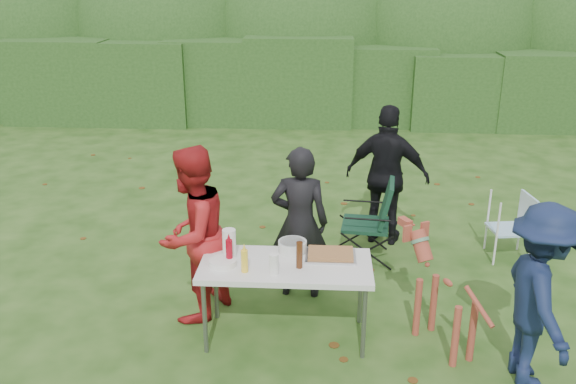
# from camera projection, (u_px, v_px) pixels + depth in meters

# --- Properties ---
(ground) EXTENTS (80.00, 80.00, 0.00)m
(ground) POSITION_uv_depth(u_px,v_px,m) (262.00, 327.00, 5.71)
(ground) COLOR #1E4211
(hedge_row) EXTENTS (22.00, 1.40, 1.70)m
(hedge_row) POSITION_uv_depth(u_px,v_px,m) (299.00, 83.00, 12.90)
(hedge_row) COLOR #23471C
(hedge_row) RESTS_ON ground
(shrub_backdrop) EXTENTS (20.00, 2.60, 3.20)m
(shrub_backdrop) POSITION_uv_depth(u_px,v_px,m) (302.00, 38.00, 14.13)
(shrub_backdrop) COLOR #3D6628
(shrub_backdrop) RESTS_ON ground
(folding_table) EXTENTS (1.50, 0.70, 0.74)m
(folding_table) POSITION_uv_depth(u_px,v_px,m) (286.00, 269.00, 5.33)
(folding_table) COLOR silver
(folding_table) RESTS_ON ground
(person_cook) EXTENTS (0.59, 0.40, 1.57)m
(person_cook) POSITION_uv_depth(u_px,v_px,m) (300.00, 223.00, 6.03)
(person_cook) COLOR black
(person_cook) RESTS_ON ground
(person_red_jacket) EXTENTS (0.92, 1.01, 1.69)m
(person_red_jacket) POSITION_uv_depth(u_px,v_px,m) (192.00, 234.00, 5.64)
(person_red_jacket) COLOR #A71B1D
(person_red_jacket) RESTS_ON ground
(person_black_puffy) EXTENTS (1.07, 0.68, 1.69)m
(person_black_puffy) POSITION_uv_depth(u_px,v_px,m) (387.00, 176.00, 7.20)
(person_black_puffy) COLOR black
(person_black_puffy) RESTS_ON ground
(child) EXTENTS (0.61, 1.01, 1.53)m
(child) POSITION_uv_depth(u_px,v_px,m) (540.00, 297.00, 4.73)
(child) COLOR #131F40
(child) RESTS_ON ground
(dog) EXTENTS (0.86, 1.10, 0.98)m
(dog) POSITION_uv_depth(u_px,v_px,m) (446.00, 298.00, 5.24)
(dog) COLOR #9D412F
(dog) RESTS_ON ground
(camping_chair) EXTENTS (0.66, 0.66, 0.96)m
(camping_chair) POSITION_uv_depth(u_px,v_px,m) (366.00, 220.00, 6.89)
(camping_chair) COLOR #123624
(camping_chair) RESTS_ON ground
(lawn_chair) EXTENTS (0.52, 0.52, 0.77)m
(lawn_chair) POSITION_uv_depth(u_px,v_px,m) (509.00, 227.00, 6.95)
(lawn_chair) COLOR #4AA7D6
(lawn_chair) RESTS_ON ground
(food_tray) EXTENTS (0.45, 0.30, 0.02)m
(food_tray) POSITION_uv_depth(u_px,v_px,m) (330.00, 256.00, 5.42)
(food_tray) COLOR #B7B7BA
(food_tray) RESTS_ON folding_table
(focaccia_bread) EXTENTS (0.40, 0.26, 0.04)m
(focaccia_bread) POSITION_uv_depth(u_px,v_px,m) (331.00, 253.00, 5.41)
(focaccia_bread) COLOR #9D693A
(focaccia_bread) RESTS_ON food_tray
(mustard_bottle) EXTENTS (0.06, 0.06, 0.20)m
(mustard_bottle) POSITION_uv_depth(u_px,v_px,m) (245.00, 261.00, 5.14)
(mustard_bottle) COLOR yellow
(mustard_bottle) RESTS_ON folding_table
(ketchup_bottle) EXTENTS (0.06, 0.06, 0.22)m
(ketchup_bottle) POSITION_uv_depth(u_px,v_px,m) (229.00, 252.00, 5.28)
(ketchup_bottle) COLOR maroon
(ketchup_bottle) RESTS_ON folding_table
(beer_bottle) EXTENTS (0.06, 0.06, 0.24)m
(beer_bottle) POSITION_uv_depth(u_px,v_px,m) (299.00, 255.00, 5.20)
(beer_bottle) COLOR #47230F
(beer_bottle) RESTS_ON folding_table
(paper_towel_roll) EXTENTS (0.12, 0.12, 0.26)m
(paper_towel_roll) POSITION_uv_depth(u_px,v_px,m) (229.00, 243.00, 5.39)
(paper_towel_roll) COLOR white
(paper_towel_roll) RESTS_ON folding_table
(cup_stack) EXTENTS (0.08, 0.08, 0.18)m
(cup_stack) POSITION_uv_depth(u_px,v_px,m) (274.00, 264.00, 5.11)
(cup_stack) COLOR white
(cup_stack) RESTS_ON folding_table
(pasta_bowl) EXTENTS (0.26, 0.26, 0.10)m
(pasta_bowl) POSITION_uv_depth(u_px,v_px,m) (292.00, 246.00, 5.52)
(pasta_bowl) COLOR silver
(pasta_bowl) RESTS_ON folding_table
(plate_stack) EXTENTS (0.24, 0.24, 0.05)m
(plate_stack) POSITION_uv_depth(u_px,v_px,m) (223.00, 262.00, 5.28)
(plate_stack) COLOR white
(plate_stack) RESTS_ON folding_table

